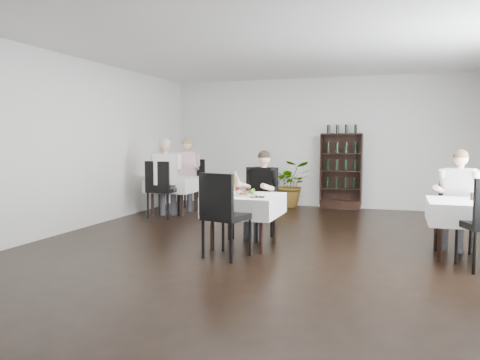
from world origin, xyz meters
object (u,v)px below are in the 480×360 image
at_px(main_table, 244,205).
at_px(diner_main, 262,187).
at_px(wine_shelf, 341,172).
at_px(potted_tree, 289,184).

xyz_separation_m(main_table, diner_main, (0.07, 0.67, 0.19)).
xyz_separation_m(wine_shelf, potted_tree, (-1.17, -0.11, -0.30)).
bearing_deg(potted_tree, diner_main, -84.56).
relative_size(wine_shelf, main_table, 1.70).
xyz_separation_m(wine_shelf, diner_main, (-0.83, -3.64, -0.03)).
bearing_deg(wine_shelf, diner_main, -102.88).
height_order(wine_shelf, main_table, wine_shelf).
xyz_separation_m(potted_tree, diner_main, (0.34, -3.53, 0.27)).
height_order(potted_tree, diner_main, diner_main).
bearing_deg(main_table, wine_shelf, 78.22).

